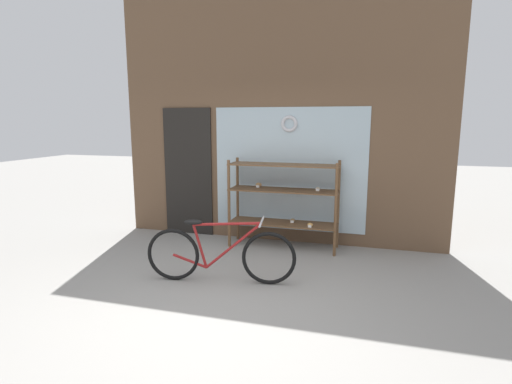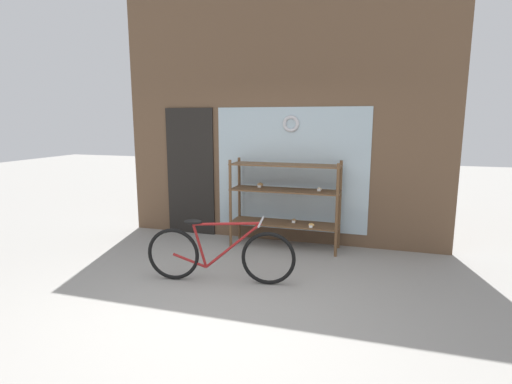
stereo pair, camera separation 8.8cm
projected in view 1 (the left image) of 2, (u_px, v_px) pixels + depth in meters
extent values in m
plane|color=gray|center=(222.00, 306.00, 4.13)|extent=(30.00, 30.00, 0.00)
cube|color=brown|center=(277.00, 114.00, 6.13)|extent=(5.14, 0.08, 3.98)
cube|color=#A3B7C1|center=(289.00, 170.00, 6.18)|extent=(2.37, 0.02, 1.90)
cube|color=black|center=(188.00, 172.00, 6.65)|extent=(0.84, 0.03, 2.10)
torus|color=#B7B7BC|center=(289.00, 124.00, 6.03)|extent=(0.26, 0.06, 0.26)
cylinder|color=brown|center=(229.00, 204.00, 5.99)|extent=(0.04, 0.04, 1.33)
cylinder|color=brown|center=(336.00, 210.00, 5.56)|extent=(0.04, 0.04, 1.33)
cylinder|color=brown|center=(238.00, 199.00, 6.37)|extent=(0.04, 0.04, 1.33)
cylinder|color=brown|center=(338.00, 205.00, 5.94)|extent=(0.04, 0.04, 1.33)
cube|color=brown|center=(283.00, 223.00, 6.02)|extent=(1.62, 0.45, 0.02)
cube|color=brown|center=(284.00, 190.00, 5.93)|extent=(1.62, 0.45, 0.02)
cube|color=brown|center=(284.00, 165.00, 5.86)|extent=(1.62, 0.45, 0.02)
ellipsoid|color=beige|center=(318.00, 189.00, 5.84)|extent=(0.07, 0.06, 0.05)
cube|color=white|center=(318.00, 190.00, 5.80)|extent=(0.05, 0.00, 0.04)
ellipsoid|color=#AD7F4C|center=(259.00, 185.00, 6.15)|extent=(0.10, 0.08, 0.07)
cube|color=white|center=(258.00, 186.00, 6.10)|extent=(0.05, 0.00, 0.04)
ellipsoid|color=tan|center=(310.00, 225.00, 5.78)|extent=(0.08, 0.07, 0.06)
cube|color=white|center=(310.00, 226.00, 5.74)|extent=(0.05, 0.00, 0.04)
ellipsoid|color=brown|center=(293.00, 220.00, 6.04)|extent=(0.08, 0.07, 0.05)
cube|color=white|center=(292.00, 222.00, 6.00)|extent=(0.05, 0.00, 0.04)
torus|color=black|center=(173.00, 255.00, 4.77)|extent=(0.64, 0.15, 0.64)
torus|color=black|center=(269.00, 258.00, 4.64)|extent=(0.64, 0.15, 0.64)
cylinder|color=maroon|center=(233.00, 246.00, 4.66)|extent=(0.68, 0.14, 0.59)
cylinder|color=maroon|center=(227.00, 224.00, 4.63)|extent=(0.80, 0.16, 0.07)
cylinder|color=maroon|center=(200.00, 246.00, 4.71)|extent=(0.18, 0.06, 0.53)
cylinder|color=maroon|center=(190.00, 261.00, 4.76)|extent=(0.41, 0.10, 0.17)
ellipsoid|color=black|center=(193.00, 222.00, 4.67)|extent=(0.23, 0.13, 0.06)
cylinder|color=#B2B2B7|center=(262.00, 222.00, 4.57)|extent=(0.10, 0.46, 0.02)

